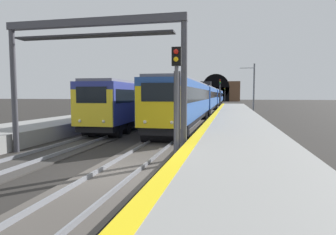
{
  "coord_description": "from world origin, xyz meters",
  "views": [
    {
      "loc": [
        -9.97,
        -4.03,
        2.95
      ],
      "look_at": [
        9.03,
        0.05,
        1.41
      ],
      "focal_mm": 31.33,
      "sensor_mm": 36.0,
      "label": 1
    }
  ],
  "objects_px": {
    "train_adjacent_platform": "(159,100)",
    "railway_signal_far": "(225,93)",
    "railway_signal_near": "(177,97)",
    "railway_signal_mid": "(220,91)",
    "overhead_signal_gantry": "(93,51)",
    "catenary_mast_near": "(254,89)",
    "train_main_approaching": "(210,97)"
  },
  "relations": [
    {
      "from": "railway_signal_mid",
      "to": "catenary_mast_near",
      "type": "height_order",
      "value": "catenary_mast_near"
    },
    {
      "from": "catenary_mast_near",
      "to": "overhead_signal_gantry",
      "type": "bearing_deg",
      "value": 162.61
    },
    {
      "from": "train_adjacent_platform",
      "to": "railway_signal_far",
      "type": "bearing_deg",
      "value": 173.51
    },
    {
      "from": "railway_signal_far",
      "to": "catenary_mast_near",
      "type": "xyz_separation_m",
      "value": [
        -65.53,
        -5.3,
        0.45
      ]
    },
    {
      "from": "railway_signal_mid",
      "to": "railway_signal_far",
      "type": "relative_size",
      "value": 1.1
    },
    {
      "from": "train_adjacent_platform",
      "to": "train_main_approaching",
      "type": "bearing_deg",
      "value": 167.08
    },
    {
      "from": "railway_signal_mid",
      "to": "railway_signal_far",
      "type": "distance_m",
      "value": 49.14
    },
    {
      "from": "train_adjacent_platform",
      "to": "overhead_signal_gantry",
      "type": "relative_size",
      "value": 4.19
    },
    {
      "from": "train_main_approaching",
      "to": "overhead_signal_gantry",
      "type": "distance_m",
      "value": 45.91
    },
    {
      "from": "railway_signal_far",
      "to": "railway_signal_near",
      "type": "bearing_deg",
      "value": 0.0
    },
    {
      "from": "railway_signal_far",
      "to": "overhead_signal_gantry",
      "type": "relative_size",
      "value": 0.61
    },
    {
      "from": "train_adjacent_platform",
      "to": "catenary_mast_near",
      "type": "relative_size",
      "value": 5.17
    },
    {
      "from": "railway_signal_near",
      "to": "railway_signal_mid",
      "type": "bearing_deg",
      "value": -180.0
    },
    {
      "from": "railway_signal_near",
      "to": "railway_signal_far",
      "type": "bearing_deg",
      "value": -180.0
    },
    {
      "from": "train_main_approaching",
      "to": "railway_signal_far",
      "type": "xyz_separation_m",
      "value": [
        50.16,
        -1.85,
        0.92
      ]
    },
    {
      "from": "train_adjacent_platform",
      "to": "railway_signal_near",
      "type": "height_order",
      "value": "railway_signal_near"
    },
    {
      "from": "railway_signal_near",
      "to": "catenary_mast_near",
      "type": "xyz_separation_m",
      "value": [
        31.5,
        -5.3,
        0.89
      ]
    },
    {
      "from": "railway_signal_far",
      "to": "catenary_mast_near",
      "type": "height_order",
      "value": "catenary_mast_near"
    },
    {
      "from": "railway_signal_near",
      "to": "catenary_mast_near",
      "type": "relative_size",
      "value": 0.67
    },
    {
      "from": "railway_signal_mid",
      "to": "train_main_approaching",
      "type": "bearing_deg",
      "value": -61.26
    },
    {
      "from": "train_main_approaching",
      "to": "catenary_mast_near",
      "type": "distance_m",
      "value": 17.01
    },
    {
      "from": "railway_signal_mid",
      "to": "catenary_mast_near",
      "type": "relative_size",
      "value": 0.83
    },
    {
      "from": "train_main_approaching",
      "to": "railway_signal_mid",
      "type": "xyz_separation_m",
      "value": [
        1.02,
        -1.85,
        1.23
      ]
    },
    {
      "from": "train_adjacent_platform",
      "to": "railway_signal_far",
      "type": "xyz_separation_m",
      "value": [
        73.28,
        -6.59,
        1.03
      ]
    },
    {
      "from": "railway_signal_near",
      "to": "railway_signal_mid",
      "type": "relative_size",
      "value": 0.8
    },
    {
      "from": "train_main_approaching",
      "to": "overhead_signal_gantry",
      "type": "height_order",
      "value": "overhead_signal_gantry"
    },
    {
      "from": "train_adjacent_platform",
      "to": "overhead_signal_gantry",
      "type": "distance_m",
      "value": 22.93
    },
    {
      "from": "railway_signal_far",
      "to": "train_adjacent_platform",
      "type": "bearing_deg",
      "value": -5.14
    },
    {
      "from": "railway_signal_mid",
      "to": "railway_signal_far",
      "type": "bearing_deg",
      "value": -180.0
    },
    {
      "from": "railway_signal_mid",
      "to": "overhead_signal_gantry",
      "type": "relative_size",
      "value": 0.67
    },
    {
      "from": "train_main_approaching",
      "to": "catenary_mast_near",
      "type": "bearing_deg",
      "value": 24.73
    },
    {
      "from": "overhead_signal_gantry",
      "to": "catenary_mast_near",
      "type": "distance_m",
      "value": 31.88
    }
  ]
}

